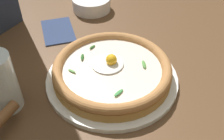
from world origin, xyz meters
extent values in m
cube|color=brown|center=(0.00, 0.00, -0.01)|extent=(2.40, 2.40, 0.03)
cylinder|color=white|center=(0.03, -0.02, 0.01)|extent=(0.32, 0.32, 0.01)
cylinder|color=#B37E3C|center=(0.03, -0.02, 0.02)|extent=(0.28, 0.28, 0.02)
torus|color=#B47843|center=(0.03, -0.02, 0.04)|extent=(0.28, 0.28, 0.02)
cylinder|color=#F1E1CC|center=(0.03, -0.02, 0.04)|extent=(0.24, 0.24, 0.00)
ellipsoid|color=white|center=(0.04, 0.00, 0.04)|extent=(0.08, 0.08, 0.01)
sphere|color=yellow|center=(0.04, -0.01, 0.05)|extent=(0.03, 0.03, 0.03)
ellipsoid|color=#3B9047|center=(-0.02, -0.08, 0.04)|extent=(0.03, 0.01, 0.01)
ellipsoid|color=#448444|center=(0.06, -0.01, 0.04)|extent=(0.02, 0.03, 0.00)
ellipsoid|color=#316126|center=(0.06, 0.07, 0.04)|extent=(0.02, 0.01, 0.01)
ellipsoid|color=#265C24|center=(0.02, 0.06, 0.04)|extent=(0.03, 0.02, 0.01)
ellipsoid|color=#5D994C|center=(-0.03, 0.05, 0.04)|extent=(0.01, 0.02, 0.01)
ellipsoid|color=#539443|center=(0.09, -0.07, 0.04)|extent=(0.03, 0.03, 0.00)
cylinder|color=white|center=(0.27, 0.25, 0.02)|extent=(0.13, 0.13, 0.04)
cylinder|color=#DDCC78|center=(-0.17, 0.12, 0.03)|extent=(0.07, 0.07, 0.05)
cube|color=navy|center=(0.10, 0.25, 0.00)|extent=(0.15, 0.17, 0.01)
camera|label=1|loc=(-0.34, -0.31, 0.45)|focal=42.97mm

